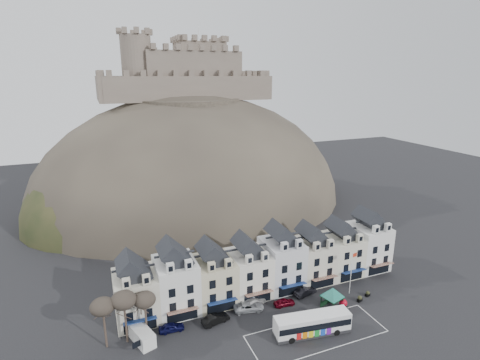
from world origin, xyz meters
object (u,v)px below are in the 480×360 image
car_maroon (284,302)px  white_van (142,336)px  bus (312,323)px  bus_shelter (333,292)px  car_white (253,301)px  car_charcoal (305,291)px  car_silver (249,307)px  red_buoy (343,304)px  flagpole (352,270)px  car_navy (171,327)px  car_black (216,319)px

car_maroon → white_van: bearing=93.9°
bus → bus_shelter: bus_shelter is taller
car_white → car_charcoal: bearing=-109.2°
bus → car_maroon: bearing=101.4°
car_silver → car_maroon: (6.40, -1.04, -0.08)m
car_white → car_charcoal: (10.18, -0.73, 0.03)m
red_buoy → flagpole: bearing=39.9°
car_navy → flagpole: bearing=-90.6°
white_van → car_charcoal: 29.92m
bus_shelter → red_buoy: (1.83, -0.76, -2.25)m
car_maroon → car_charcoal: 5.41m
bus → car_maroon: 8.35m
car_navy → car_white: bearing=-81.6°
car_silver → car_maroon: bearing=-88.1°
red_buoy → flagpole: size_ratio=0.21×
car_black → red_buoy: bearing=-114.3°
red_buoy → car_maroon: (-9.20, 4.53, -0.23)m
car_navy → red_buoy: bearing=-97.7°
car_maroon → car_charcoal: car_charcoal is taller
red_buoy → car_white: (-14.18, 6.75, -0.17)m
car_black → car_maroon: size_ratio=1.23×
bus → car_black: 15.66m
car_black → bus: bearing=-134.4°
car_white → car_maroon: 5.45m
car_white → car_charcoal: car_charcoal is taller
red_buoy → car_white: red_buoy is taller
red_buoy → car_black: red_buoy is taller
white_van → car_charcoal: bearing=-15.4°
red_buoy → car_navy: size_ratio=0.43×
white_van → car_maroon: 24.67m
flagpole → bus_shelter: bearing=-155.8°
car_silver → white_van: bearing=105.2°
white_van → car_silver: bearing=-14.7°
white_van → car_maroon: white_van is taller
car_silver → car_white: size_ratio=1.05×
car_black → car_maroon: bearing=-102.5°
flagpole → car_silver: size_ratio=1.61×
red_buoy → car_black: size_ratio=0.37×
car_silver → car_charcoal: (11.60, 0.45, 0.01)m
car_navy → car_maroon: (19.99, -0.65, -0.04)m
bus_shelter → car_navy: size_ratio=1.51×
red_buoy → car_white: 15.71m
bus_shelter → white_van: bus_shelter is taller
red_buoy → car_charcoal: bearing=123.6°
car_navy → car_silver: bearing=-86.0°
bus → car_black: (-13.31, 8.18, -1.12)m
red_buoy → car_navy: (-29.19, 5.18, -0.20)m
car_silver → car_white: (1.42, 1.19, -0.01)m
flagpole → car_charcoal: (-8.09, 2.59, -4.03)m
red_buoy → car_charcoal: size_ratio=0.38×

